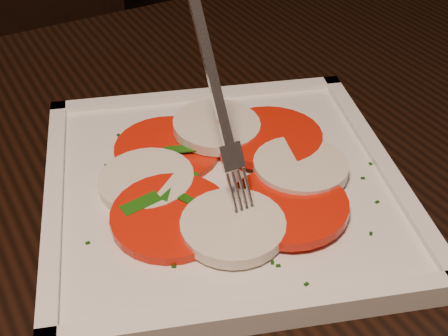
{
  "coord_description": "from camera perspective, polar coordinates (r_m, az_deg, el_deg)",
  "views": [
    {
      "loc": [
        -0.5,
        -0.31,
        1.1
      ],
      "look_at": [
        -0.3,
        0.06,
        0.78
      ],
      "focal_mm": 50.0,
      "sensor_mm": 36.0,
      "label": 1
    }
  ],
  "objects": [
    {
      "name": "fork",
      "position": [
        0.48,
        -1.07,
        6.5
      ],
      "size": [
        0.03,
        0.08,
        0.15
      ],
      "primitive_type": null,
      "rotation": [
        0.0,
        0.0,
        0.01
      ],
      "color": "white",
      "rests_on": "caprese_salad"
    },
    {
      "name": "table",
      "position": [
        0.65,
        2.38,
        -7.14
      ],
      "size": [
        1.2,
        0.8,
        0.75
      ],
      "rotation": [
        0.0,
        0.0,
        -0.0
      ],
      "color": "black",
      "rests_on": "ground"
    },
    {
      "name": "plate",
      "position": [
        0.55,
        0.0,
        -1.87
      ],
      "size": [
        0.39,
        0.39,
        0.01
      ],
      "primitive_type": "cube",
      "rotation": [
        0.0,
        0.0,
        -0.33
      ],
      "color": "white",
      "rests_on": "table"
    },
    {
      "name": "chair",
      "position": [
        1.28,
        -16.76,
        9.41
      ],
      "size": [
        0.45,
        0.45,
        0.93
      ],
      "rotation": [
        0.0,
        0.0,
        -0.06
      ],
      "color": "black",
      "rests_on": "ground"
    },
    {
      "name": "caprese_salad",
      "position": [
        0.54,
        0.0,
        -0.53
      ],
      "size": [
        0.26,
        0.25,
        0.02
      ],
      "color": "red",
      "rests_on": "plate"
    }
  ]
}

